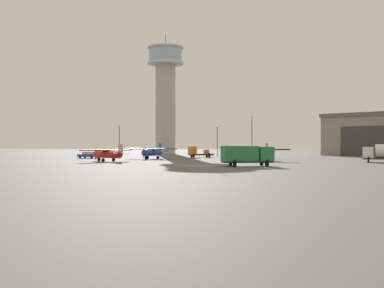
# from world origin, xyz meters

# --- Properties ---
(ground_plane) EXTENTS (400.00, 400.00, 0.00)m
(ground_plane) POSITION_xyz_m (0.00, 0.00, 0.00)
(ground_plane) COLOR #545456
(control_tower) EXTENTS (10.89, 10.89, 36.37)m
(control_tower) POSITION_xyz_m (-8.25, 73.23, 19.36)
(control_tower) COLOR #B2AD9E
(control_tower) RESTS_ON ground_plane
(hangar) EXTENTS (35.03, 34.94, 11.08)m
(hangar) POSITION_xyz_m (51.06, 57.28, 5.56)
(hangar) COLOR gray
(hangar) RESTS_ON ground_plane
(airplane_blue) EXTENTS (10.63, 8.43, 3.22)m
(airplane_blue) POSITION_xyz_m (-8.82, 28.38, 1.50)
(airplane_blue) COLOR #2847A8
(airplane_blue) RESTS_ON ground_plane
(airplane_red) EXTENTS (8.28, 8.79, 3.09)m
(airplane_red) POSITION_xyz_m (-15.59, 14.96, 1.44)
(airplane_red) COLOR red
(airplane_red) RESTS_ON ground_plane
(airplane_black) EXTENTS (10.35, 8.30, 3.24)m
(airplane_black) POSITION_xyz_m (11.55, 17.27, 1.51)
(airplane_black) COLOR black
(airplane_black) RESTS_ON ground_plane
(truck_flatbed_orange) EXTENTS (5.95, 3.88, 2.57)m
(truck_flatbed_orange) POSITION_xyz_m (0.55, 38.06, 1.24)
(truck_flatbed_orange) COLOR #38383D
(truck_flatbed_orange) RESTS_ON ground_plane
(truck_fuel_tanker_white) EXTENTS (6.63, 4.61, 3.04)m
(truck_fuel_tanker_white) POSITION_xyz_m (31.20, 11.03, 1.68)
(truck_fuel_tanker_white) COLOR #38383D
(truck_fuel_tanker_white) RESTS_ON ground_plane
(truck_box_green) EXTENTS (7.39, 4.07, 2.84)m
(truck_box_green) POSITION_xyz_m (6.63, -1.84, 1.64)
(truck_box_green) COLOR #38383D
(truck_box_green) RESTS_ON ground_plane
(car_blue) EXTENTS (4.86, 3.52, 1.37)m
(car_blue) POSITION_xyz_m (-22.89, 33.08, 0.74)
(car_blue) COLOR #2847A8
(car_blue) RESTS_ON ground_plane
(light_post_west) EXTENTS (0.44, 0.44, 7.51)m
(light_post_west) POSITION_xyz_m (5.85, 49.39, 4.55)
(light_post_west) COLOR #38383D
(light_post_west) RESTS_ON ground_plane
(light_post_east) EXTENTS (0.44, 0.44, 8.03)m
(light_post_east) POSITION_xyz_m (-19.30, 53.69, 4.83)
(light_post_east) COLOR #38383D
(light_post_east) RESTS_ON ground_plane
(light_post_north) EXTENTS (0.44, 0.44, 10.26)m
(light_post_north) POSITION_xyz_m (14.55, 49.35, 6.00)
(light_post_north) COLOR #38383D
(light_post_north) RESTS_ON ground_plane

